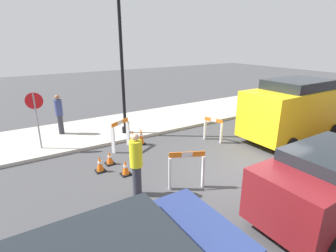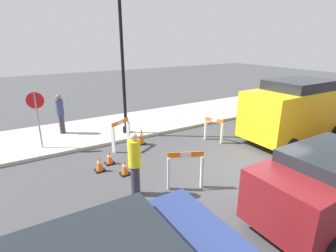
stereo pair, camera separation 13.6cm
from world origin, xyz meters
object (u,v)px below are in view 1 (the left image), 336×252
(streetlamp_post, at_px, (120,35))
(stop_sign, at_px, (36,112))
(work_van, at_px, (295,107))
(parked_car_1, at_px, (331,180))
(person_pedestrian, at_px, (59,113))
(person_worker, at_px, (136,163))

(streetlamp_post, relative_size, stop_sign, 3.05)
(stop_sign, height_order, work_van, work_van)
(streetlamp_post, height_order, parked_car_1, streetlamp_post)
(streetlamp_post, distance_m, person_pedestrian, 4.17)
(streetlamp_post, bearing_deg, parked_car_1, -77.54)
(streetlamp_post, bearing_deg, stop_sign, 178.87)
(streetlamp_post, xyz_separation_m, person_pedestrian, (-2.40, 1.34, -3.14))
(person_worker, relative_size, work_van, 0.37)
(work_van, bearing_deg, person_pedestrian, 146.73)
(person_pedestrian, distance_m, parked_car_1, 9.93)
(stop_sign, bearing_deg, work_van, 169.95)
(stop_sign, bearing_deg, parked_car_1, 137.32)
(stop_sign, distance_m, person_worker, 4.93)
(person_pedestrian, relative_size, work_van, 0.35)
(person_worker, bearing_deg, work_van, -30.69)
(stop_sign, relative_size, person_worker, 1.20)
(streetlamp_post, relative_size, work_van, 1.34)
(streetlamp_post, bearing_deg, work_van, -34.85)
(stop_sign, xyz_separation_m, work_van, (9.25, -4.15, -0.20))
(person_worker, relative_size, parked_car_1, 0.44)
(parked_car_1, bearing_deg, streetlamp_post, 102.46)
(person_worker, xyz_separation_m, person_pedestrian, (-0.78, 5.84, 0.10))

